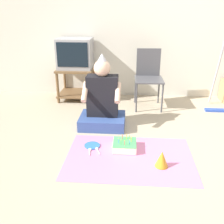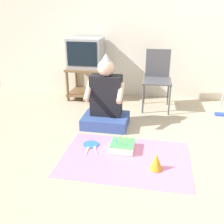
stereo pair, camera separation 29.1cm
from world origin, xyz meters
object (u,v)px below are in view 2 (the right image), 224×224
object	(u,v)px
party_hat_blue	(156,162)
paper_plate	(91,144)
tv	(86,53)
birthday_cake	(122,146)
person_seated	(106,103)
folding_chair	(157,75)

from	to	relation	value
party_hat_blue	paper_plate	world-z (taller)	party_hat_blue
tv	birthday_cake	distance (m)	1.95
tv	person_seated	size ratio (longest dim) A/B	0.58
tv	paper_plate	size ratio (longest dim) A/B	3.06
birthday_cake	party_hat_blue	size ratio (longest dim) A/B	1.56
party_hat_blue	folding_chair	bearing A→B (deg)	92.28
birthday_cake	paper_plate	size ratio (longest dim) A/B	1.46
party_hat_blue	birthday_cake	bearing A→B (deg)	140.65
folding_chair	birthday_cake	world-z (taller)	folding_chair
folding_chair	paper_plate	bearing A→B (deg)	-116.31
birthday_cake	party_hat_blue	bearing A→B (deg)	-39.35
birthday_cake	tv	bearing A→B (deg)	117.71
tv	birthday_cake	bearing A→B (deg)	-62.29
person_seated	birthday_cake	distance (m)	0.72
folding_chair	birthday_cake	size ratio (longest dim) A/B	3.37
folding_chair	paper_plate	distance (m)	1.57
tv	birthday_cake	world-z (taller)	tv
tv	paper_plate	distance (m)	1.81
tv	folding_chair	world-z (taller)	tv
paper_plate	birthday_cake	bearing A→B (deg)	-5.37
party_hat_blue	paper_plate	xyz separation A→B (m)	(-0.73, 0.34, -0.08)
party_hat_blue	person_seated	bearing A→B (deg)	126.99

